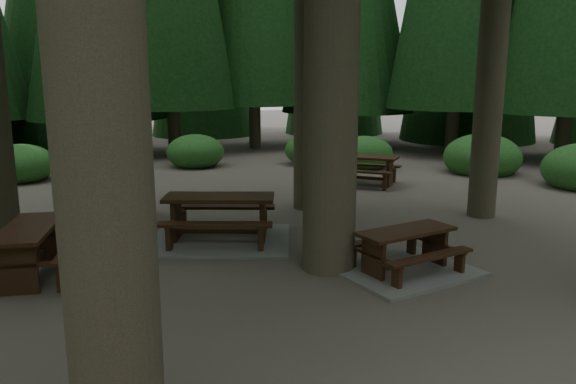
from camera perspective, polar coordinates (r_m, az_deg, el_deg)
name	(u,v)px	position (r m, az deg, el deg)	size (l,w,h in m)	color
ground	(288,279)	(8.68, -0.05, -8.84)	(80.00, 80.00, 0.00)	#4F4740
picnic_table_a	(405,258)	(9.10, 11.79, -6.60)	(2.28, 1.97, 0.70)	gray
picnic_table_b	(30,244)	(9.48, -24.74, -4.78)	(1.87, 2.14, 0.80)	black
picnic_table_c	(220,225)	(10.57, -6.95, -3.37)	(3.21, 2.98, 0.87)	gray
picnic_table_d	(364,165)	(16.13, 7.68, 2.69)	(2.41, 2.41, 0.82)	black
shrub_ring	(309,236)	(9.48, 2.13, -4.51)	(23.86, 24.64, 1.49)	#236021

